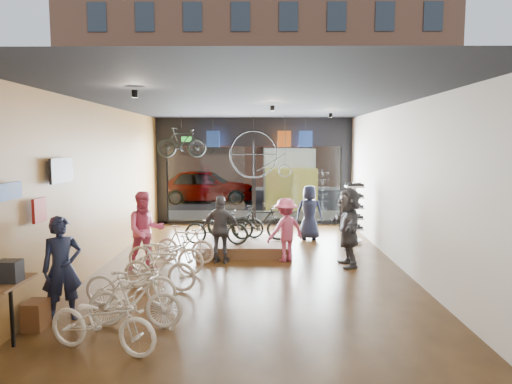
{
  "coord_description": "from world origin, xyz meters",
  "views": [
    {
      "loc": [
        0.22,
        -10.44,
        2.87
      ],
      "look_at": [
        0.12,
        1.4,
        1.63
      ],
      "focal_mm": 32.0,
      "sensor_mm": 36.0,
      "label": 1
    }
  ],
  "objects_px": {
    "box_truck": "(288,177)",
    "customer_2": "(221,229)",
    "display_platform": "(245,246)",
    "display_bike_mid": "(260,223)",
    "floor_bike_5": "(185,244)",
    "floor_bike_2": "(131,282)",
    "customer_0": "(62,269)",
    "floor_bike_0": "(102,321)",
    "customer_1": "(145,231)",
    "display_bike_right": "(235,222)",
    "customer_5": "(348,227)",
    "hung_bike": "(182,143)",
    "floor_bike_4": "(166,253)",
    "floor_bike_3": "(159,268)",
    "customer_3": "(286,230)",
    "penny_farthing": "(263,156)",
    "customer_4": "(309,212)",
    "floor_bike_1": "(135,299)",
    "sunglasses_rack": "(354,213)",
    "display_bike_left": "(217,228)",
    "street_car": "(205,186)"
  },
  "relations": [
    {
      "from": "box_truck",
      "to": "customer_2",
      "type": "height_order",
      "value": "box_truck"
    },
    {
      "from": "display_platform",
      "to": "display_bike_mid",
      "type": "xyz_separation_m",
      "value": [
        0.41,
        0.11,
        0.62
      ]
    },
    {
      "from": "floor_bike_5",
      "to": "floor_bike_2",
      "type": "bearing_deg",
      "value": -172.73
    },
    {
      "from": "box_truck",
      "to": "customer_0",
      "type": "relative_size",
      "value": 3.94
    },
    {
      "from": "floor_bike_0",
      "to": "customer_1",
      "type": "relative_size",
      "value": 0.93
    },
    {
      "from": "display_bike_right",
      "to": "customer_5",
      "type": "distance_m",
      "value": 3.34
    },
    {
      "from": "customer_2",
      "to": "hung_bike",
      "type": "distance_m",
      "value": 4.6
    },
    {
      "from": "floor_bike_5",
      "to": "customer_0",
      "type": "height_order",
      "value": "customer_0"
    },
    {
      "from": "floor_bike_5",
      "to": "display_bike_right",
      "type": "distance_m",
      "value": 2.0
    },
    {
      "from": "floor_bike_2",
      "to": "customer_1",
      "type": "relative_size",
      "value": 0.91
    },
    {
      "from": "floor_bike_4",
      "to": "customer_2",
      "type": "xyz_separation_m",
      "value": [
        1.16,
        0.93,
        0.36
      ]
    },
    {
      "from": "customer_5",
      "to": "floor_bike_2",
      "type": "bearing_deg",
      "value": -61.52
    },
    {
      "from": "floor_bike_3",
      "to": "customer_5",
      "type": "height_order",
      "value": "customer_5"
    },
    {
      "from": "display_platform",
      "to": "customer_3",
      "type": "height_order",
      "value": "customer_3"
    },
    {
      "from": "penny_farthing",
      "to": "display_bike_mid",
      "type": "bearing_deg",
      "value": -92.36
    },
    {
      "from": "floor_bike_3",
      "to": "customer_0",
      "type": "distance_m",
      "value": 2.01
    },
    {
      "from": "customer_1",
      "to": "customer_2",
      "type": "height_order",
      "value": "customer_1"
    },
    {
      "from": "floor_bike_3",
      "to": "customer_4",
      "type": "relative_size",
      "value": 0.92
    },
    {
      "from": "floor_bike_4",
      "to": "display_platform",
      "type": "relative_size",
      "value": 0.74
    },
    {
      "from": "display_platform",
      "to": "display_bike_mid",
      "type": "distance_m",
      "value": 0.75
    },
    {
      "from": "floor_bike_4",
      "to": "customer_2",
      "type": "bearing_deg",
      "value": -41.61
    },
    {
      "from": "floor_bike_5",
      "to": "penny_farthing",
      "type": "xyz_separation_m",
      "value": [
        1.94,
        3.9,
        2.04
      ]
    },
    {
      "from": "customer_4",
      "to": "floor_bike_1",
      "type": "bearing_deg",
      "value": 71.88
    },
    {
      "from": "customer_4",
      "to": "customer_1",
      "type": "bearing_deg",
      "value": 48.45
    },
    {
      "from": "customer_5",
      "to": "customer_2",
      "type": "bearing_deg",
      "value": -98.59
    },
    {
      "from": "floor_bike_5",
      "to": "customer_0",
      "type": "bearing_deg",
      "value": 175.13
    },
    {
      "from": "customer_1",
      "to": "customer_2",
      "type": "bearing_deg",
      "value": -4.22
    },
    {
      "from": "sunglasses_rack",
      "to": "display_bike_left",
      "type": "bearing_deg",
      "value": -158.19
    },
    {
      "from": "sunglasses_rack",
      "to": "penny_farthing",
      "type": "relative_size",
      "value": 0.92
    },
    {
      "from": "display_bike_left",
      "to": "customer_4",
      "type": "bearing_deg",
      "value": -47.26
    },
    {
      "from": "street_car",
      "to": "display_bike_left",
      "type": "relative_size",
      "value": 2.94
    },
    {
      "from": "box_truck",
      "to": "customer_0",
      "type": "height_order",
      "value": "box_truck"
    },
    {
      "from": "floor_bike_5",
      "to": "display_platform",
      "type": "height_order",
      "value": "floor_bike_5"
    },
    {
      "from": "customer_5",
      "to": "display_platform",
      "type": "bearing_deg",
      "value": -122.29
    },
    {
      "from": "display_bike_mid",
      "to": "customer_0",
      "type": "height_order",
      "value": "customer_0"
    },
    {
      "from": "street_car",
      "to": "customer_2",
      "type": "distance_m",
      "value": 11.71
    },
    {
      "from": "floor_bike_2",
      "to": "display_bike_right",
      "type": "relative_size",
      "value": 1.03
    },
    {
      "from": "floor_bike_3",
      "to": "customer_1",
      "type": "bearing_deg",
      "value": 34.13
    },
    {
      "from": "display_platform",
      "to": "customer_3",
      "type": "xyz_separation_m",
      "value": [
        1.04,
        -0.93,
        0.63
      ]
    },
    {
      "from": "hung_bike",
      "to": "floor_bike_0",
      "type": "bearing_deg",
      "value": 163.89
    },
    {
      "from": "street_car",
      "to": "floor_bike_4",
      "type": "height_order",
      "value": "street_car"
    },
    {
      "from": "display_bike_right",
      "to": "customer_2",
      "type": "distance_m",
      "value": 1.61
    },
    {
      "from": "floor_bike_3",
      "to": "sunglasses_rack",
      "type": "height_order",
      "value": "sunglasses_rack"
    },
    {
      "from": "street_car",
      "to": "customer_5",
      "type": "distance_m",
      "value": 12.78
    },
    {
      "from": "floor_bike_5",
      "to": "sunglasses_rack",
      "type": "distance_m",
      "value": 5.12
    },
    {
      "from": "hung_bike",
      "to": "customer_5",
      "type": "bearing_deg",
      "value": -149.67
    },
    {
      "from": "display_platform",
      "to": "customer_2",
      "type": "bearing_deg",
      "value": -115.74
    },
    {
      "from": "penny_farthing",
      "to": "sunglasses_rack",
      "type": "bearing_deg",
      "value": -31.47
    },
    {
      "from": "customer_3",
      "to": "customer_4",
      "type": "distance_m",
      "value": 2.72
    },
    {
      "from": "floor_bike_2",
      "to": "floor_bike_5",
      "type": "height_order",
      "value": "floor_bike_5"
    }
  ]
}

